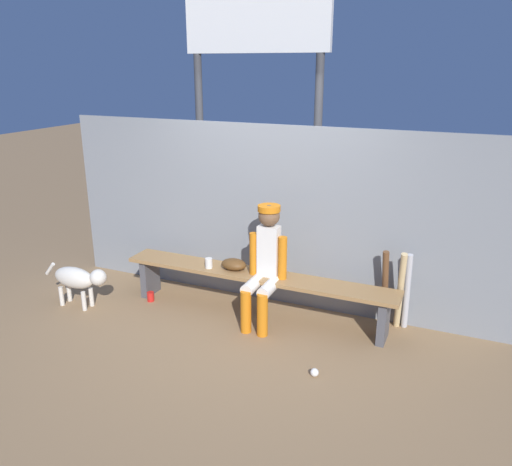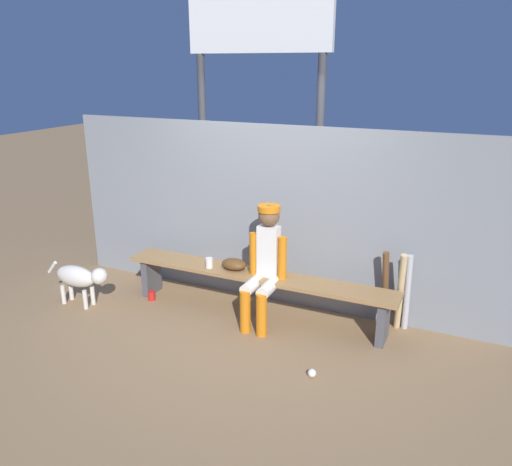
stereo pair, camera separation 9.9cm
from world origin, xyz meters
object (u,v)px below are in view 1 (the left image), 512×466
at_px(cup_on_ground, 151,297).
at_px(dugout_bench, 256,282).
at_px(dog, 78,279).
at_px(cup_on_bench, 209,263).
at_px(baseball_glove, 234,264).
at_px(baseball, 314,372).
at_px(player_seated, 265,262).
at_px(bat_wood_natural, 400,291).
at_px(scoreboard, 260,51).
at_px(bat_aluminum_silver, 407,292).
at_px(bat_wood_dark, 385,288).

bearing_deg(cup_on_ground, dugout_bench, 7.95).
xyz_separation_m(cup_on_ground, dog, (-0.64, -0.42, 0.28)).
bearing_deg(cup_on_bench, dugout_bench, 7.01).
bearing_deg(baseball_glove, baseball, -35.81).
distance_m(player_seated, dog, 2.12).
bearing_deg(baseball_glove, bat_wood_natural, 8.42).
bearing_deg(scoreboard, baseball, -56.51).
relative_size(bat_aluminum_silver, dog, 0.98).
xyz_separation_m(baseball_glove, baseball, (1.19, -0.86, -0.51)).
relative_size(bat_aluminum_silver, cup_on_bench, 7.50).
bearing_deg(baseball_glove, cup_on_bench, -166.44).
distance_m(bat_aluminum_silver, cup_on_ground, 2.83).
distance_m(player_seated, cup_on_bench, 0.69).
bearing_deg(bat_wood_dark, dog, -164.17).
bearing_deg(bat_wood_natural, cup_on_ground, -171.00).
height_order(baseball, scoreboard, scoreboard).
relative_size(bat_wood_dark, cup_on_ground, 7.64).
height_order(bat_wood_natural, baseball, bat_wood_natural).
relative_size(dugout_bench, player_seated, 2.41).
distance_m(baseball, cup_on_ground, 2.28).
xyz_separation_m(bat_aluminum_silver, baseball, (-0.59, -1.19, -0.38)).
distance_m(bat_wood_natural, dog, 3.46).
bearing_deg(dog, baseball, -5.26).
height_order(bat_aluminum_silver, scoreboard, scoreboard).
relative_size(player_seated, cup_on_ground, 11.37).
distance_m(baseball_glove, bat_aluminum_silver, 1.81).
distance_m(bat_aluminum_silver, dog, 3.53).
distance_m(player_seated, bat_aluminum_silver, 1.47).
relative_size(baseball_glove, dog, 0.33).
distance_m(baseball, dog, 2.84).
distance_m(bat_aluminum_silver, scoreboard, 3.28).
xyz_separation_m(bat_wood_dark, cup_on_ground, (-2.55, -0.48, -0.37)).
height_order(player_seated, bat_aluminum_silver, player_seated).
relative_size(bat_aluminum_silver, scoreboard, 0.21).
bearing_deg(baseball, dog, 174.74).
bearing_deg(scoreboard, player_seated, -65.09).
bearing_deg(dog, cup_on_ground, 33.49).
xyz_separation_m(player_seated, dog, (-2.03, -0.49, -0.35)).
bearing_deg(dugout_bench, bat_wood_natural, 9.90).
distance_m(baseball_glove, dog, 1.75).
distance_m(bat_wood_dark, baseball, 1.28).
relative_size(player_seated, bat_aluminum_silver, 1.51).
bearing_deg(dugout_bench, dog, -162.41).
distance_m(bat_wood_dark, scoreboard, 3.15).
bearing_deg(bat_aluminum_silver, cup_on_ground, -169.65).
height_order(player_seated, baseball, player_seated).
height_order(bat_aluminum_silver, cup_on_bench, bat_aluminum_silver).
bearing_deg(scoreboard, dog, -124.41).
relative_size(player_seated, bat_wood_dark, 1.49).
relative_size(dugout_bench, bat_wood_natural, 3.40).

